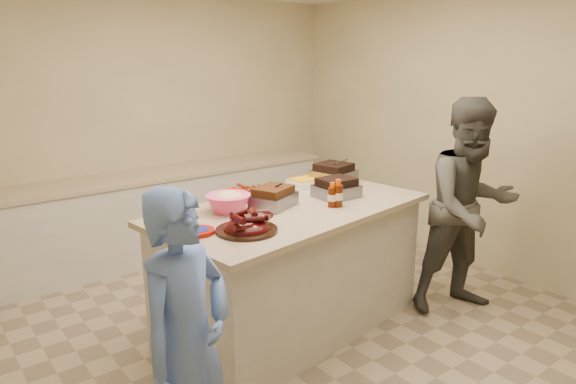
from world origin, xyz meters
TOP-DOWN VIEW (x-y plane):
  - room at (0.00, 0.00)m, footprint 4.50×5.00m
  - back_counter at (0.00, 2.20)m, footprint 3.60×0.64m
  - island at (0.03, 0.13)m, footprint 2.21×1.37m
  - rib_platter at (-0.55, -0.13)m, footprint 0.43×0.43m
  - pulled_pork_tray at (-0.09, 0.21)m, footprint 0.39×0.35m
  - brisket_tray at (0.47, 0.12)m, footprint 0.33×0.27m
  - roasting_pan at (0.74, 0.45)m, footprint 0.38×0.38m
  - coleslaw_bowl at (-0.42, 0.30)m, footprint 0.36×0.36m
  - sausage_plate at (0.02, 0.57)m, footprint 0.36×0.36m
  - mac_cheese_dish at (0.50, 0.53)m, footprint 0.30×0.22m
  - bbq_bottle_a at (0.30, -0.08)m, footprint 0.08×0.08m
  - bbq_bottle_b at (0.25, -0.06)m, footprint 0.07×0.07m
  - mustard_bottle at (-0.07, 0.16)m, footprint 0.05×0.05m
  - sauce_bowl at (-0.05, 0.24)m, footprint 0.15×0.07m
  - plate_stack_large at (-0.89, 0.25)m, footprint 0.28×0.28m
  - plate_stack_small at (-0.81, 0.01)m, footprint 0.22×0.22m
  - plastic_cup at (-0.65, 0.47)m, footprint 0.10×0.10m
  - basket_stack at (-0.30, 0.46)m, footprint 0.23×0.19m
  - guest_gray at (1.37, -0.50)m, footprint 1.43×1.96m

SIDE VIEW (x-z plane):
  - room at x=0.00m, z-range -1.35..1.35m
  - island at x=0.03m, z-range -0.49..0.49m
  - guest_gray at x=1.37m, z-range -0.33..0.33m
  - back_counter at x=0.00m, z-range 0.00..0.90m
  - rib_platter at x=-0.55m, z-range 0.91..1.07m
  - pulled_pork_tray at x=-0.09m, z-range 0.94..1.03m
  - brisket_tray at x=0.47m, z-range 0.94..1.03m
  - roasting_pan at x=0.74m, z-range 0.92..1.05m
  - coleslaw_bowl at x=-0.42m, z-range 0.88..1.10m
  - sausage_plate at x=0.02m, z-range 0.96..1.01m
  - mac_cheese_dish at x=0.50m, z-range 0.95..1.02m
  - bbq_bottle_a at x=0.30m, z-range 0.88..1.09m
  - bbq_bottle_b at x=0.25m, z-range 0.89..1.08m
  - mustard_bottle at x=-0.07m, z-range 0.92..1.05m
  - sauce_bowl at x=-0.05m, z-range 0.91..1.06m
  - plate_stack_large at x=-0.89m, z-range 0.97..1.00m
  - plate_stack_small at x=-0.81m, z-range 0.97..1.00m
  - plastic_cup at x=-0.65m, z-range 0.94..1.03m
  - basket_stack at x=-0.30m, z-range 0.93..1.04m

